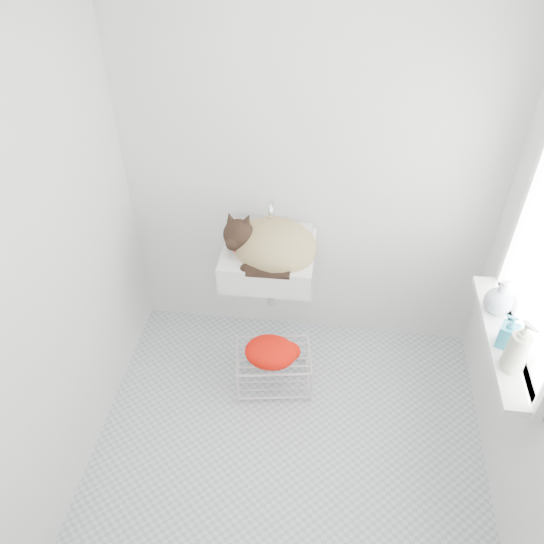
# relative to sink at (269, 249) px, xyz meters

# --- Properties ---
(floor) EXTENTS (2.20, 2.00, 0.02)m
(floor) POSITION_rel_sink_xyz_m (0.21, -0.74, -0.85)
(floor) COLOR silver
(floor) RESTS_ON ground
(back_wall) EXTENTS (2.20, 0.02, 2.50)m
(back_wall) POSITION_rel_sink_xyz_m (0.21, 0.26, 0.40)
(back_wall) COLOR silver
(back_wall) RESTS_ON ground
(left_wall) EXTENTS (0.02, 2.00, 2.50)m
(left_wall) POSITION_rel_sink_xyz_m (-0.89, -0.74, 0.40)
(left_wall) COLOR silver
(left_wall) RESTS_ON ground
(windowsill) EXTENTS (0.16, 0.88, 0.04)m
(windowsill) POSITION_rel_sink_xyz_m (1.22, -0.54, -0.02)
(windowsill) COLOR white
(windowsill) RESTS_ON right_wall
(sink) EXTENTS (0.53, 0.46, 0.21)m
(sink) POSITION_rel_sink_xyz_m (0.00, 0.00, 0.00)
(sink) COLOR white
(sink) RESTS_ON back_wall
(faucet) EXTENTS (0.19, 0.13, 0.19)m
(faucet) POSITION_rel_sink_xyz_m (-0.00, 0.18, 0.14)
(faucet) COLOR silver
(faucet) RESTS_ON sink
(cat) EXTENTS (0.57, 0.51, 0.32)m
(cat) POSITION_rel_sink_xyz_m (0.01, -0.02, 0.04)
(cat) COLOR tan
(cat) RESTS_ON sink
(wire_rack) EXTENTS (0.48, 0.37, 0.26)m
(wire_rack) POSITION_rel_sink_xyz_m (0.06, -0.28, -0.70)
(wire_rack) COLOR silver
(wire_rack) RESTS_ON floor
(towel) EXTENTS (0.33, 0.24, 0.13)m
(towel) POSITION_rel_sink_xyz_m (0.05, -0.33, -0.56)
(towel) COLOR red
(towel) RESTS_ON wire_rack
(bottle_a) EXTENTS (0.13, 0.13, 0.24)m
(bottle_a) POSITION_rel_sink_xyz_m (1.21, -0.74, 0.00)
(bottle_a) COLOR beige
(bottle_a) RESTS_ON windowsill
(bottle_b) EXTENTS (0.11, 0.11, 0.18)m
(bottle_b) POSITION_rel_sink_xyz_m (1.21, -0.60, 0.00)
(bottle_b) COLOR teal
(bottle_b) RESTS_ON windowsill
(bottle_c) EXTENTS (0.20, 0.20, 0.19)m
(bottle_c) POSITION_rel_sink_xyz_m (1.21, -0.36, 0.00)
(bottle_c) COLOR #B5BBC9
(bottle_c) RESTS_ON windowsill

